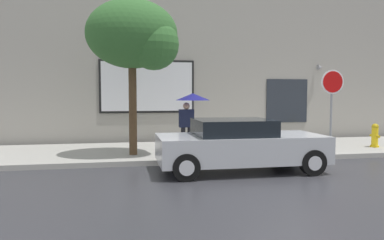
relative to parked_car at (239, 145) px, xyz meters
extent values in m
plane|color=#333338|center=(1.20, 0.07, -0.67)|extent=(60.00, 60.00, 0.00)
cube|color=#A3A099|center=(1.20, 3.07, -0.60)|extent=(20.00, 4.00, 0.15)
cube|color=#9E998E|center=(1.20, 5.57, 2.83)|extent=(20.00, 0.40, 7.00)
cube|color=black|center=(-1.98, 5.34, 1.60)|extent=(3.65, 0.06, 2.05)
cube|color=silver|center=(-1.98, 5.31, 1.60)|extent=(3.49, 0.03, 1.89)
cube|color=#262B33|center=(3.81, 5.35, 1.03)|extent=(1.80, 0.04, 1.80)
cone|color=#99999E|center=(5.21, 5.22, 2.43)|extent=(0.22, 0.24, 0.24)
cube|color=#B7BABF|center=(0.04, 0.00, -0.08)|extent=(4.23, 1.83, 0.67)
cube|color=black|center=(-0.17, 0.00, 0.46)|extent=(1.90, 1.61, 0.41)
cylinder|color=black|center=(1.60, 0.84, -0.35)|extent=(0.64, 0.22, 0.64)
cylinder|color=silver|center=(1.60, 0.84, -0.35)|extent=(0.35, 0.24, 0.35)
cylinder|color=black|center=(1.60, -0.84, -0.35)|extent=(0.64, 0.22, 0.64)
cylinder|color=silver|center=(1.60, -0.84, -0.35)|extent=(0.35, 0.24, 0.35)
cylinder|color=black|center=(-1.52, 0.84, -0.35)|extent=(0.64, 0.22, 0.64)
cylinder|color=silver|center=(-1.52, 0.84, -0.35)|extent=(0.35, 0.24, 0.35)
cylinder|color=black|center=(-1.52, -0.84, -0.35)|extent=(0.64, 0.22, 0.64)
cylinder|color=silver|center=(-1.52, -0.84, -0.35)|extent=(0.35, 0.24, 0.35)
cylinder|color=yellow|center=(5.63, 2.25, -0.17)|extent=(0.22, 0.22, 0.70)
sphere|color=gold|center=(5.63, 2.25, 0.18)|extent=(0.23, 0.23, 0.23)
cylinder|color=gold|center=(5.63, 2.09, -0.14)|extent=(0.09, 0.12, 0.09)
cylinder|color=gold|center=(5.63, 2.41, -0.14)|extent=(0.09, 0.12, 0.09)
cylinder|color=yellow|center=(5.63, 2.25, -0.49)|extent=(0.30, 0.30, 0.06)
cylinder|color=black|center=(-1.07, 2.35, -0.13)|extent=(0.14, 0.14, 0.79)
cylinder|color=black|center=(-0.86, 2.35, -0.13)|extent=(0.14, 0.14, 0.79)
cube|color=#191E38|center=(-0.96, 2.35, 0.55)|extent=(0.46, 0.22, 0.56)
sphere|color=tan|center=(-0.96, 2.35, 0.94)|extent=(0.21, 0.21, 0.21)
cylinder|color=#4C4C51|center=(-0.76, 2.35, 0.80)|extent=(0.02, 0.02, 0.90)
cone|color=navy|center=(-0.76, 2.35, 1.22)|extent=(1.08, 1.08, 0.22)
cylinder|color=#4C3823|center=(-2.63, 2.20, 0.91)|extent=(0.24, 0.24, 2.86)
ellipsoid|color=#33662D|center=(-2.63, 2.20, 3.09)|extent=(2.71, 2.31, 2.03)
sphere|color=#33662D|center=(-2.02, 1.86, 2.75)|extent=(1.49, 1.49, 1.49)
cylinder|color=gray|center=(3.49, 1.51, 0.75)|extent=(0.07, 0.07, 2.56)
cylinder|color=white|center=(3.49, 1.47, 1.68)|extent=(0.76, 0.02, 0.76)
cylinder|color=red|center=(3.49, 1.45, 1.68)|extent=(0.66, 0.02, 0.66)
camera|label=1|loc=(-2.91, -8.93, 1.30)|focal=34.23mm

